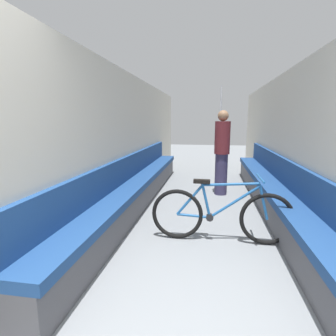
% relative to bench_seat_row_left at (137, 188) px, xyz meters
% --- Properties ---
extents(wall_left, '(0.10, 10.02, 2.30)m').
position_rel_bench_seat_row_left_xyz_m(wall_left, '(-0.23, 0.10, 0.84)').
color(wall_left, beige).
rests_on(wall_left, ground).
extents(wall_right, '(0.10, 10.02, 2.30)m').
position_rel_bench_seat_row_left_xyz_m(wall_right, '(2.52, 0.10, 0.84)').
color(wall_right, beige).
rests_on(wall_right, ground).
extents(bench_seat_row_left, '(0.41, 5.99, 0.88)m').
position_rel_bench_seat_row_left_xyz_m(bench_seat_row_left, '(0.00, 0.00, 0.00)').
color(bench_seat_row_left, '#4C4C51').
rests_on(bench_seat_row_left, ground).
extents(bench_seat_row_right, '(0.41, 5.99, 0.88)m').
position_rel_bench_seat_row_left_xyz_m(bench_seat_row_right, '(2.29, 0.00, 0.00)').
color(bench_seat_row_right, '#4C4C51').
rests_on(bench_seat_row_right, ground).
extents(bicycle, '(1.72, 0.46, 0.83)m').
position_rel_bench_seat_row_left_xyz_m(bicycle, '(1.40, -1.21, 0.04)').
color(bicycle, black).
rests_on(bicycle, ground).
extents(grab_pole_near, '(0.08, 0.08, 2.28)m').
position_rel_bench_seat_row_left_xyz_m(grab_pole_near, '(1.47, 2.32, 0.80)').
color(grab_pole_near, gray).
rests_on(grab_pole_near, ground).
extents(passenger_standing, '(0.30, 0.30, 1.67)m').
position_rel_bench_seat_row_left_xyz_m(passenger_standing, '(1.48, 0.94, 0.56)').
color(passenger_standing, '#332D4C').
rests_on(passenger_standing, ground).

